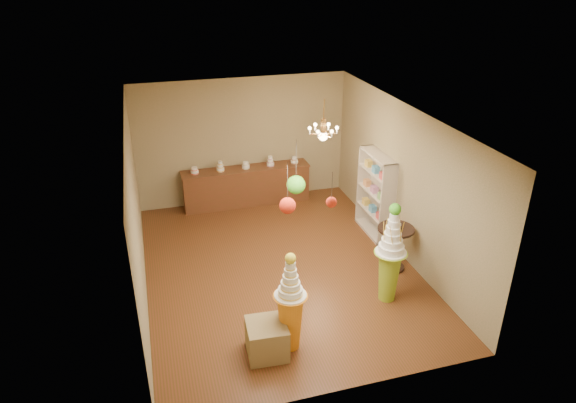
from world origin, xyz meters
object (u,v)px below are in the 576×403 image
object	(u,v)px
pedestal_orange	(290,313)
round_table	(395,242)
pedestal_green	(390,263)
sideboard	(246,185)

from	to	relation	value
pedestal_orange	round_table	size ratio (longest dim) A/B	1.90
pedestal_green	sideboard	distance (m)	4.73
pedestal_green	sideboard	xyz separation A→B (m)	(-1.56, 4.45, -0.25)
pedestal_green	sideboard	world-z (taller)	pedestal_green
pedestal_orange	sideboard	size ratio (longest dim) A/B	0.55
round_table	sideboard	bearing A→B (deg)	120.29
pedestal_green	round_table	size ratio (longest dim) A/B	2.11
sideboard	round_table	distance (m)	4.16
pedestal_green	round_table	bearing A→B (deg)	57.67
pedestal_green	round_table	distance (m)	1.03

